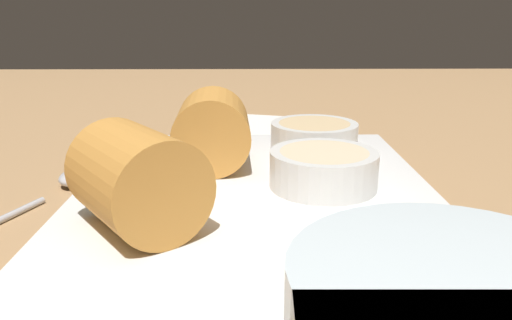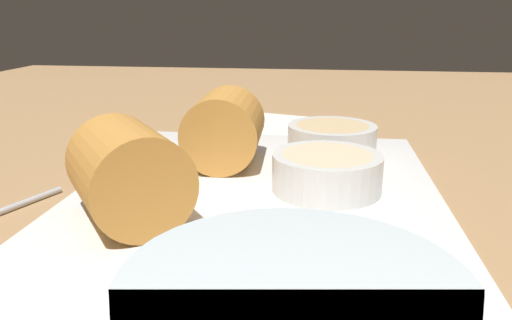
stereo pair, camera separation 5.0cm
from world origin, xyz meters
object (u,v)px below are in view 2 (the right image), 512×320
serving_plate (256,202)px  spoon (92,172)px  dipping_bowl_near (327,169)px  napkin (284,129)px  dipping_bowl_far (332,139)px

serving_plate → spoon: same height
dipping_bowl_near → spoon: dipping_bowl_near is taller
dipping_bowl_near → napkin: 24.58cm
dipping_bowl_far → napkin: dipping_bowl_far is taller
dipping_bowl_near → napkin: bearing=-168.0°
spoon → napkin: (-20.27, 15.28, -0.38)cm
serving_plate → dipping_bowl_near: bearing=107.7°
spoon → napkin: bearing=143.0°
dipping_bowl_far → spoon: 21.69cm
serving_plate → spoon: (-5.25, -15.26, -0.08)cm
dipping_bowl_near → napkin: dipping_bowl_near is taller
dipping_bowl_far → napkin: (-14.67, -5.55, -2.72)cm
dipping_bowl_near → napkin: (-23.90, -5.07, -2.72)cm
serving_plate → dipping_bowl_far: dipping_bowl_far is taller
spoon → dipping_bowl_far: bearing=105.1°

